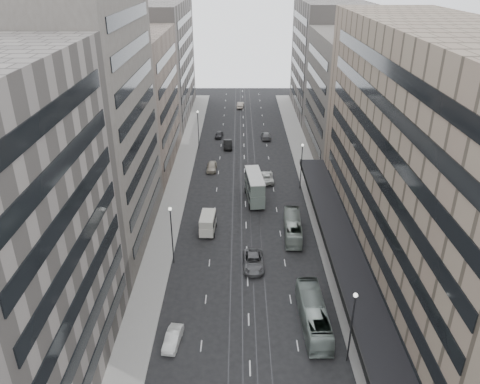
{
  "coord_description": "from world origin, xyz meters",
  "views": [
    {
      "loc": [
        -1.04,
        -39.57,
        35.5
      ],
      "look_at": [
        -0.93,
        19.51,
        6.8
      ],
      "focal_mm": 35.0,
      "sensor_mm": 36.0,
      "label": 1
    }
  ],
  "objects_px": {
    "double_decker": "(255,187)",
    "sedan_1": "(173,338)",
    "bus_near": "(313,314)",
    "sedan_2": "(253,262)",
    "bus_far": "(293,227)",
    "panel_van": "(208,223)"
  },
  "relations": [
    {
      "from": "double_decker",
      "to": "sedan_1",
      "type": "distance_m",
      "value": 34.34
    },
    {
      "from": "bus_near",
      "to": "sedan_2",
      "type": "relative_size",
      "value": 1.87
    },
    {
      "from": "bus_far",
      "to": "sedan_1",
      "type": "bearing_deg",
      "value": 59.35
    },
    {
      "from": "panel_van",
      "to": "sedan_1",
      "type": "bearing_deg",
      "value": -92.56
    },
    {
      "from": "panel_van",
      "to": "sedan_2",
      "type": "distance_m",
      "value": 10.95
    },
    {
      "from": "bus_near",
      "to": "double_decker",
      "type": "distance_m",
      "value": 30.75
    },
    {
      "from": "bus_near",
      "to": "double_decker",
      "type": "height_order",
      "value": "double_decker"
    },
    {
      "from": "bus_near",
      "to": "sedan_2",
      "type": "distance_m",
      "value": 12.68
    },
    {
      "from": "sedan_1",
      "to": "sedan_2",
      "type": "height_order",
      "value": "sedan_2"
    },
    {
      "from": "bus_far",
      "to": "sedan_1",
      "type": "distance_m",
      "value": 26.21
    },
    {
      "from": "sedan_2",
      "to": "panel_van",
      "type": "bearing_deg",
      "value": 125.25
    },
    {
      "from": "bus_far",
      "to": "panel_van",
      "type": "height_order",
      "value": "panel_van"
    },
    {
      "from": "double_decker",
      "to": "bus_far",
      "type": "bearing_deg",
      "value": -70.76
    },
    {
      "from": "double_decker",
      "to": "bus_near",
      "type": "bearing_deg",
      "value": -85.35
    },
    {
      "from": "bus_near",
      "to": "sedan_2",
      "type": "xyz_separation_m",
      "value": [
        -6.2,
        11.04,
        -0.69
      ]
    },
    {
      "from": "bus_far",
      "to": "double_decker",
      "type": "xyz_separation_m",
      "value": [
        -5.22,
        11.26,
        1.17
      ]
    },
    {
      "from": "bus_near",
      "to": "bus_far",
      "type": "height_order",
      "value": "bus_near"
    },
    {
      "from": "sedan_1",
      "to": "bus_far",
      "type": "bearing_deg",
      "value": 63.4
    },
    {
      "from": "bus_near",
      "to": "panel_van",
      "type": "height_order",
      "value": "bus_near"
    },
    {
      "from": "bus_far",
      "to": "sedan_1",
      "type": "height_order",
      "value": "bus_far"
    },
    {
      "from": "sedan_2",
      "to": "bus_near",
      "type": "bearing_deg",
      "value": -61.62
    },
    {
      "from": "bus_near",
      "to": "sedan_1",
      "type": "distance_m",
      "value": 15.21
    }
  ]
}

